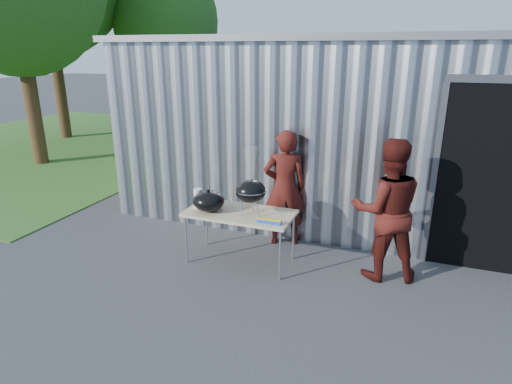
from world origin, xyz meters
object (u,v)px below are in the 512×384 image
at_px(folding_table, 240,215).
at_px(person_cook, 285,188).
at_px(kettle_grill, 251,185).
at_px(person_bystander, 387,210).

distance_m(folding_table, person_cook, 0.93).
xyz_separation_m(kettle_grill, person_bystander, (1.75, 0.30, -0.24)).
bearing_deg(person_cook, kettle_grill, 54.31).
height_order(folding_table, kettle_grill, kettle_grill).
distance_m(kettle_grill, person_cook, 0.92).
height_order(person_cook, person_bystander, person_bystander).
distance_m(folding_table, person_bystander, 1.96).
height_order(kettle_grill, person_cook, person_cook).
xyz_separation_m(folding_table, person_cook, (0.40, 0.82, 0.18)).
relative_size(folding_table, kettle_grill, 1.61).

